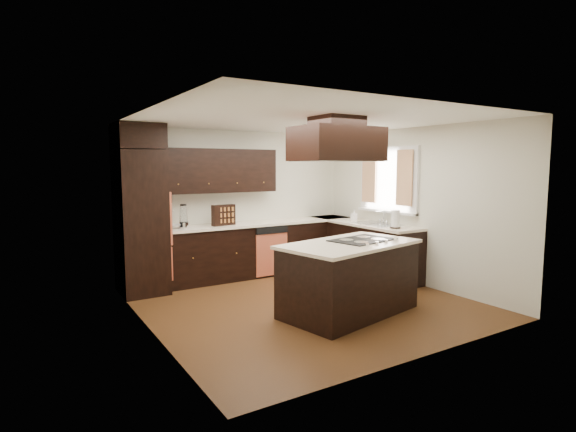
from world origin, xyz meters
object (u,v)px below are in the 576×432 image
object	(u,v)px
island	(349,279)
spice_rack	(224,215)
range_hood	(337,144)
oven_column	(141,222)

from	to	relation	value
island	spice_rack	bearing A→B (deg)	94.68
island	range_hood	distance (m)	1.73
island	range_hood	world-z (taller)	range_hood
oven_column	spice_rack	bearing A→B (deg)	0.86
oven_column	spice_rack	size ratio (longest dim) A/B	5.18
oven_column	spice_rack	world-z (taller)	oven_column
range_hood	spice_rack	bearing A→B (deg)	103.49
oven_column	range_hood	distance (m)	3.13
range_hood	spice_rack	distance (m)	2.57
oven_column	island	xyz separation A→B (m)	(2.02, -2.36, -0.62)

